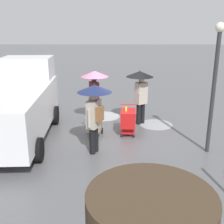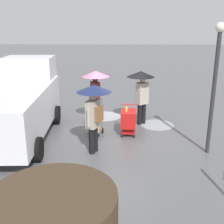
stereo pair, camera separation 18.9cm
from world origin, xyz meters
The scene contains 10 objects.
ground_plane centered at (0.00, 0.00, 0.00)m, with size 90.00×90.00×0.00m, color #5B5B5E.
slush_patch_near_cluster centered at (-1.63, -0.76, 0.00)m, with size 1.29×1.29×0.01m, color #999BA0.
slush_patch_under_van centered at (0.46, -1.81, 0.00)m, with size 1.36×1.36×0.01m, color #ADAFB5.
cargo_van_parked_right centered at (3.28, 0.54, 1.18)m, with size 2.36×5.42×2.60m.
shopping_cart_vendor centered at (-0.46, 0.24, 0.57)m, with size 0.61×0.85×1.04m.
hand_dolly_boxes centered at (0.72, 0.43, 0.53)m, with size 0.55×0.73×1.32m.
pedestrian_pink_side centered at (0.63, 1.71, 1.57)m, with size 1.04×1.04×2.15m.
pedestrian_black_side centered at (-0.98, -0.87, 1.58)m, with size 1.04×1.04×2.15m.
pedestrian_white_side centered at (0.78, -0.92, 1.58)m, with size 1.04×1.04×2.15m.
street_lamp centered at (-2.86, 1.69, 2.37)m, with size 0.28×0.28×3.86m.
Camera 1 is at (0.10, 9.82, 3.83)m, focal length 45.66 mm.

